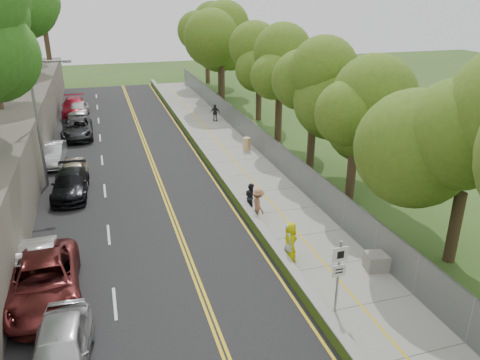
{
  "coord_description": "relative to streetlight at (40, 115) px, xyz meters",
  "views": [
    {
      "loc": [
        -6.9,
        -16.35,
        11.67
      ],
      "look_at": [
        0.5,
        8.0,
        1.4
      ],
      "focal_mm": 35.0,
      "sensor_mm": 36.0,
      "label": 1
    }
  ],
  "objects": [
    {
      "name": "ground",
      "position": [
        10.46,
        -14.0,
        -4.64
      ],
      "size": [
        140.0,
        140.0,
        0.0
      ],
      "primitive_type": "plane",
      "color": "#33511E",
      "rests_on": "ground"
    },
    {
      "name": "road",
      "position": [
        5.06,
        1.0,
        -4.62
      ],
      "size": [
        11.2,
        66.0,
        0.04
      ],
      "primitive_type": "cube",
      "color": "black",
      "rests_on": "ground"
    },
    {
      "name": "sidewalk",
      "position": [
        13.01,
        1.0,
        -4.61
      ],
      "size": [
        4.2,
        66.0,
        0.05
      ],
      "primitive_type": "cube",
      "color": "gray",
      "rests_on": "ground"
    },
    {
      "name": "jersey_barrier",
      "position": [
        10.71,
        1.0,
        -4.34
      ],
      "size": [
        0.42,
        66.0,
        0.6
      ],
      "primitive_type": "cube",
      "color": "#86D62A",
      "rests_on": "ground"
    },
    {
      "name": "chainlink_fence",
      "position": [
        15.11,
        1.0,
        -3.64
      ],
      "size": [
        0.04,
        66.0,
        2.0
      ],
      "primitive_type": "cube",
      "color": "slate",
      "rests_on": "ground"
    },
    {
      "name": "trees_fenceside",
      "position": [
        17.46,
        1.0,
        2.36
      ],
      "size": [
        7.0,
        66.0,
        14.0
      ],
      "primitive_type": null,
      "color": "#52741E",
      "rests_on": "ground"
    },
    {
      "name": "streetlight",
      "position": [
        0.0,
        0.0,
        0.0
      ],
      "size": [
        2.52,
        0.22,
        8.0
      ],
      "color": "gray",
      "rests_on": "ground"
    },
    {
      "name": "signpost",
      "position": [
        11.51,
        -17.02,
        -2.68
      ],
      "size": [
        0.62,
        0.09,
        3.1
      ],
      "color": "gray",
      "rests_on": "sidewalk"
    },
    {
      "name": "construction_barrel",
      "position": [
        14.29,
        3.17,
        -4.09
      ],
      "size": [
        0.61,
        0.61,
        1.0
      ],
      "primitive_type": "cylinder",
      "color": "#C87000",
      "rests_on": "sidewalk"
    },
    {
      "name": "concrete_block",
      "position": [
        14.76,
        -14.85,
        -4.21
      ],
      "size": [
        1.27,
        1.04,
        0.76
      ],
      "primitive_type": "cube",
      "rotation": [
        0.0,
        0.0,
        -0.18
      ],
      "color": "slate",
      "rests_on": "sidewalk"
    },
    {
      "name": "car_0",
      "position": [
        1.46,
        -17.18,
        -3.8
      ],
      "size": [
        2.19,
        4.81,
        1.6
      ],
      "primitive_type": "imported",
      "rotation": [
        0.0,
        0.0,
        -0.06
      ],
      "color": "silver",
      "rests_on": "road"
    },
    {
      "name": "car_1",
      "position": [
        0.22,
        -11.38,
        -3.89
      ],
      "size": [
        1.56,
        4.33,
        1.42
      ],
      "primitive_type": "imported",
      "rotation": [
        0.0,
        0.0,
        0.01
      ],
      "color": "white",
      "rests_on": "road"
    },
    {
      "name": "car_2",
      "position": [
        0.64,
        -12.87,
        -3.76
      ],
      "size": [
        3.04,
        6.13,
        1.67
      ],
      "primitive_type": "imported",
      "rotation": [
        0.0,
        0.0,
        0.05
      ],
      "color": "maroon",
      "rests_on": "road"
    },
    {
      "name": "car_3",
      "position": [
        1.3,
        -2.08,
        -3.87
      ],
      "size": [
        2.3,
        5.12,
        1.46
      ],
      "primitive_type": "imported",
      "rotation": [
        0.0,
        0.0,
        -0.05
      ],
      "color": "black",
      "rests_on": "road"
    },
    {
      "name": "car_4",
      "position": [
        1.46,
        -0.09,
        -3.87
      ],
      "size": [
        1.81,
        4.31,
        1.46
      ],
      "primitive_type": "imported",
      "rotation": [
        0.0,
        0.0,
        -0.02
      ],
      "color": "#C0AD8F",
      "rests_on": "road"
    },
    {
      "name": "car_5",
      "position": [
        -0.14,
        4.21,
        -3.85
      ],
      "size": [
        1.85,
        4.62,
        1.49
      ],
      "primitive_type": "imported",
      "rotation": [
        0.0,
        0.0,
        -0.06
      ],
      "color": "silver",
      "rests_on": "road"
    },
    {
      "name": "car_6",
      "position": [
        1.46,
        10.65,
        -3.84
      ],
      "size": [
        2.58,
        5.49,
        1.52
      ],
      "primitive_type": "imported",
      "rotation": [
        0.0,
        0.0,
        0.01
      ],
      "color": "black",
      "rests_on": "road"
    },
    {
      "name": "car_7",
      "position": [
        1.05,
        19.04,
        -3.76
      ],
      "size": [
        2.38,
        5.78,
        1.67
      ],
      "primitive_type": "imported",
      "rotation": [
        0.0,
        0.0,
        0.01
      ],
      "color": "maroon",
      "rests_on": "road"
    },
    {
      "name": "car_8",
      "position": [
        1.46,
        18.0,
        -3.82
      ],
      "size": [
        2.14,
        4.67,
        1.55
      ],
      "primitive_type": "imported",
      "rotation": [
        0.0,
        0.0,
        -0.07
      ],
      "color": "silver",
      "rests_on": "road"
    },
    {
      "name": "painter_0",
      "position": [
        11.24,
        -13.0,
        -3.63
      ],
      "size": [
        0.72,
        1.01,
        1.92
      ],
      "primitive_type": "imported",
      "rotation": [
        0.0,
        0.0,
        1.45
      ],
      "color": "#C4C307",
      "rests_on": "sidewalk"
    },
    {
      "name": "painter_1",
      "position": [
        11.21,
        -13.0,
        -3.65
      ],
      "size": [
        0.66,
        0.8,
        1.89
      ],
      "primitive_type": "imported",
      "rotation": [
        0.0,
        0.0,
        1.22
      ],
      "color": "silver",
      "rests_on": "sidewalk"
    },
    {
      "name": "painter_2",
      "position": [
        11.21,
        -7.31,
        -3.78
      ],
      "size": [
        0.83,
        0.94,
        1.61
      ],
      "primitive_type": "imported",
      "rotation": [
        0.0,
        0.0,
        1.9
      ],
      "color": "black",
      "rests_on": "sidewalk"
    },
    {
      "name": "painter_3",
      "position": [
        11.21,
        -8.63,
        -3.69
      ],
      "size": [
        0.7,
        1.19,
        1.81
      ],
      "primitive_type": "imported",
      "rotation": [
        0.0,
        0.0,
        1.6
      ],
      "color": "#9E6647",
      "rests_on": "sidewalk"
    },
    {
      "name": "person_far",
      "position": [
        14.1,
        12.52,
        -3.78
      ],
      "size": [
        1.03,
        0.72,
        1.62
      ],
      "primitive_type": "imported",
      "rotation": [
        0.0,
        0.0,
        2.75
      ],
      "color": "black",
      "rests_on": "sidewalk"
    }
  ]
}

